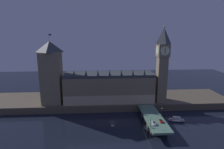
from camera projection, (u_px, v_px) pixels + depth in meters
ground_plane at (112, 122)px, 140.22m from camera, size 400.00×400.00×0.00m
embankment at (110, 100)px, 177.59m from camera, size 220.00×42.00×5.93m
parliament_hall at (109, 87)px, 167.18m from camera, size 77.79×22.98×30.16m
clock_tower at (162, 63)px, 159.06m from camera, size 10.02×10.13×65.54m
victoria_tower at (51, 73)px, 159.00m from camera, size 16.63×16.63×59.17m
bridge at (153, 119)px, 136.27m from camera, size 13.02×46.00×6.18m
car_northbound_trail at (154, 123)px, 124.25m from camera, size 1.95×4.70×1.59m
car_southbound_lead at (161, 121)px, 127.58m from camera, size 1.96×4.26×1.56m
pedestrian_near_rail at (151, 125)px, 121.94m from camera, size 0.38×0.38×1.80m
street_lamp_near at (151, 121)px, 120.19m from camera, size 1.34×0.60×6.75m
street_lamp_mid at (162, 111)px, 135.30m from camera, size 1.34×0.60×6.70m
street_lamp_far at (141, 104)px, 148.83m from camera, size 1.34×0.60×7.14m
boat_downstream at (176, 120)px, 141.69m from camera, size 12.58×6.19×3.68m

